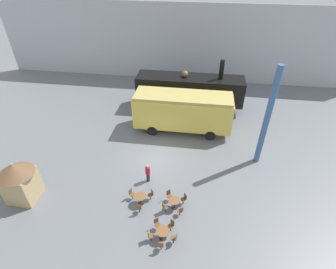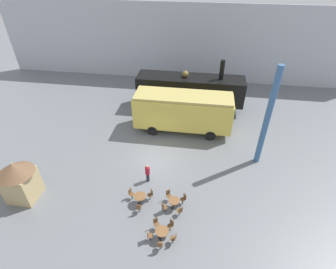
{
  "view_description": "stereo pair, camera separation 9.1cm",
  "coord_description": "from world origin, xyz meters",
  "px_view_note": "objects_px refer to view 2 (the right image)",
  "views": [
    {
      "loc": [
        3.25,
        -15.94,
        14.14
      ],
      "look_at": [
        0.86,
        1.0,
        1.6
      ],
      "focal_mm": 28.0,
      "sensor_mm": 36.0,
      "label": 1
    },
    {
      "loc": [
        3.34,
        -15.92,
        14.14
      ],
      "look_at": [
        0.86,
        1.0,
        1.6
      ],
      "focal_mm": 28.0,
      "sensor_mm": 36.0,
      "label": 2
    }
  ],
  "objects_px": {
    "cafe_table_near": "(140,198)",
    "cafe_chair_0": "(139,207)",
    "passenger_coach_vintage": "(183,110)",
    "cafe_table_far": "(162,233)",
    "visitor_person": "(148,172)",
    "cafe_table_mid": "(174,202)",
    "steam_locomotive": "(190,89)",
    "ticket_kiosk": "(19,179)"
  },
  "relations": [
    {
      "from": "cafe_table_near",
      "to": "cafe_chair_0",
      "type": "distance_m",
      "value": 0.77
    },
    {
      "from": "passenger_coach_vintage",
      "to": "cafe_table_near",
      "type": "distance_m",
      "value": 9.35
    },
    {
      "from": "cafe_table_far",
      "to": "visitor_person",
      "type": "height_order",
      "value": "visitor_person"
    },
    {
      "from": "cafe_table_mid",
      "to": "cafe_table_far",
      "type": "height_order",
      "value": "cafe_table_mid"
    },
    {
      "from": "cafe_table_far",
      "to": "cafe_chair_0",
      "type": "xyz_separation_m",
      "value": [
        -1.77,
        1.57,
        -0.03
      ]
    },
    {
      "from": "cafe_table_near",
      "to": "cafe_chair_0",
      "type": "height_order",
      "value": "cafe_chair_0"
    },
    {
      "from": "passenger_coach_vintage",
      "to": "cafe_table_far",
      "type": "distance_m",
      "value": 11.48
    },
    {
      "from": "cafe_table_near",
      "to": "cafe_table_mid",
      "type": "xyz_separation_m",
      "value": [
        2.27,
        -0.04,
        -0.02
      ]
    },
    {
      "from": "cafe_table_mid",
      "to": "steam_locomotive",
      "type": "bearing_deg",
      "value": 90.25
    },
    {
      "from": "steam_locomotive",
      "to": "cafe_table_near",
      "type": "bearing_deg",
      "value": -99.51
    },
    {
      "from": "cafe_table_far",
      "to": "passenger_coach_vintage",
      "type": "bearing_deg",
      "value": 89.76
    },
    {
      "from": "ticket_kiosk",
      "to": "steam_locomotive",
      "type": "bearing_deg",
      "value": 53.62
    },
    {
      "from": "cafe_table_mid",
      "to": "visitor_person",
      "type": "relative_size",
      "value": 0.48
    },
    {
      "from": "steam_locomotive",
      "to": "cafe_table_mid",
      "type": "bearing_deg",
      "value": -89.75
    },
    {
      "from": "passenger_coach_vintage",
      "to": "cafe_chair_0",
      "type": "distance_m",
      "value": 10.09
    },
    {
      "from": "cafe_table_far",
      "to": "cafe_chair_0",
      "type": "bearing_deg",
      "value": 138.39
    },
    {
      "from": "cafe_chair_0",
      "to": "visitor_person",
      "type": "xyz_separation_m",
      "value": [
        -0.01,
        2.87,
        0.32
      ]
    },
    {
      "from": "cafe_table_near",
      "to": "visitor_person",
      "type": "bearing_deg",
      "value": 88.09
    },
    {
      "from": "passenger_coach_vintage",
      "to": "cafe_table_mid",
      "type": "height_order",
      "value": "passenger_coach_vintage"
    },
    {
      "from": "steam_locomotive",
      "to": "cafe_chair_0",
      "type": "xyz_separation_m",
      "value": [
        -2.13,
        -13.96,
        -1.65
      ]
    },
    {
      "from": "passenger_coach_vintage",
      "to": "cafe_table_mid",
      "type": "relative_size",
      "value": 11.61
    },
    {
      "from": "steam_locomotive",
      "to": "cafe_chair_0",
      "type": "relative_size",
      "value": 12.33
    },
    {
      "from": "cafe_table_near",
      "to": "steam_locomotive",
      "type": "bearing_deg",
      "value": 80.49
    },
    {
      "from": "passenger_coach_vintage",
      "to": "visitor_person",
      "type": "bearing_deg",
      "value": -104.8
    },
    {
      "from": "visitor_person",
      "to": "cafe_table_mid",
      "type": "bearing_deg",
      "value": -44.19
    },
    {
      "from": "passenger_coach_vintage",
      "to": "ticket_kiosk",
      "type": "relative_size",
      "value": 2.88
    },
    {
      "from": "cafe_table_mid",
      "to": "ticket_kiosk",
      "type": "height_order",
      "value": "ticket_kiosk"
    },
    {
      "from": "cafe_table_near",
      "to": "cafe_table_far",
      "type": "relative_size",
      "value": 1.01
    },
    {
      "from": "passenger_coach_vintage",
      "to": "ticket_kiosk",
      "type": "xyz_separation_m",
      "value": [
        -9.83,
        -9.59,
        -0.41
      ]
    },
    {
      "from": "passenger_coach_vintage",
      "to": "visitor_person",
      "type": "distance_m",
      "value": 7.28
    },
    {
      "from": "visitor_person",
      "to": "cafe_chair_0",
      "type": "bearing_deg",
      "value": -89.78
    },
    {
      "from": "passenger_coach_vintage",
      "to": "ticket_kiosk",
      "type": "height_order",
      "value": "passenger_coach_vintage"
    },
    {
      "from": "cafe_chair_0",
      "to": "visitor_person",
      "type": "height_order",
      "value": "visitor_person"
    },
    {
      "from": "steam_locomotive",
      "to": "cafe_chair_0",
      "type": "bearing_deg",
      "value": -98.67
    },
    {
      "from": "cafe_table_far",
      "to": "cafe_table_mid",
      "type": "bearing_deg",
      "value": 79.8
    },
    {
      "from": "cafe_table_near",
      "to": "cafe_table_far",
      "type": "height_order",
      "value": "cafe_table_near"
    },
    {
      "from": "steam_locomotive",
      "to": "cafe_chair_0",
      "type": "distance_m",
      "value": 14.22
    },
    {
      "from": "cafe_table_far",
      "to": "visitor_person",
      "type": "bearing_deg",
      "value": 111.87
    },
    {
      "from": "cafe_table_mid",
      "to": "cafe_chair_0",
      "type": "height_order",
      "value": "cafe_chair_0"
    },
    {
      "from": "steam_locomotive",
      "to": "cafe_table_mid",
      "type": "distance_m",
      "value": 13.33
    },
    {
      "from": "cafe_chair_0",
      "to": "cafe_table_near",
      "type": "bearing_deg",
      "value": 0.0
    },
    {
      "from": "cafe_table_far",
      "to": "ticket_kiosk",
      "type": "distance_m",
      "value": 10.01
    }
  ]
}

